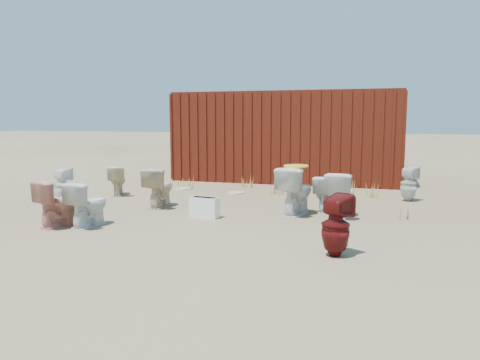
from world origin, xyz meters
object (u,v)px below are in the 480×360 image
(toilet_back_beige_left, at_px, (117,180))
(toilet_back_e, at_px, (409,184))
(toilet_front_maroon, at_px, (336,225))
(toilet_back_yellowlid, at_px, (296,191))
(toilet_back_a, at_px, (62,185))
(toilet_front_pink, at_px, (61,203))
(toilet_front_c, at_px, (323,193))
(toilet_front_a, at_px, (88,204))
(toilet_back_beige_right, at_px, (159,187))
(loose_tank, at_px, (205,207))
(toilet_front_e, at_px, (341,194))
(shipping_container, at_px, (288,137))

(toilet_back_beige_left, bearing_deg, toilet_back_e, 164.68)
(toilet_front_maroon, height_order, toilet_back_yellowlid, toilet_back_yellowlid)
(toilet_back_a, bearing_deg, toilet_front_pink, 132.65)
(toilet_front_c, bearing_deg, toilet_back_beige_left, -9.64)
(toilet_front_a, relative_size, toilet_back_beige_right, 0.93)
(toilet_front_maroon, relative_size, loose_tank, 1.54)
(toilet_front_a, distance_m, toilet_front_c, 4.10)
(loose_tank, bearing_deg, toilet_back_beige_left, 155.90)
(loose_tank, bearing_deg, toilet_back_yellowlid, 33.33)
(toilet_back_beige_right, bearing_deg, toilet_front_a, 77.48)
(toilet_back_beige_left, height_order, toilet_back_e, toilet_back_e)
(toilet_front_e, bearing_deg, toilet_back_a, 10.60)
(toilet_back_beige_left, bearing_deg, toilet_back_yellowlid, 141.87)
(toilet_back_e, bearing_deg, toilet_back_beige_right, 54.68)
(toilet_front_a, height_order, toilet_back_a, toilet_back_a)
(toilet_front_a, height_order, toilet_back_e, toilet_back_e)
(toilet_front_maroon, relative_size, toilet_front_e, 0.99)
(toilet_back_a, distance_m, loose_tank, 3.28)
(toilet_back_yellowlid, bearing_deg, toilet_front_pink, 43.88)
(toilet_front_e, xyz_separation_m, toilet_back_beige_right, (-3.42, -0.10, -0.01))
(shipping_container, distance_m, toilet_front_e, 5.18)
(toilet_back_e, bearing_deg, toilet_front_maroon, 106.81)
(shipping_container, bearing_deg, toilet_back_beige_right, -107.59)
(shipping_container, xyz_separation_m, toilet_front_a, (-1.86, -6.67, -0.84))
(toilet_front_a, relative_size, loose_tank, 1.43)
(toilet_front_e, bearing_deg, toilet_front_a, 34.76)
(toilet_back_beige_left, xyz_separation_m, loose_tank, (2.72, -1.65, -0.16))
(shipping_container, height_order, toilet_back_beige_left, shipping_container)
(shipping_container, relative_size, toilet_back_beige_left, 9.05)
(toilet_front_maroon, height_order, toilet_back_beige_left, toilet_front_maroon)
(shipping_container, distance_m, toilet_front_c, 4.67)
(toilet_front_c, xyz_separation_m, toilet_back_a, (-5.11, -0.71, 0.03))
(toilet_back_beige_right, bearing_deg, toilet_front_maroon, 144.34)
(toilet_front_c, height_order, toilet_back_yellowlid, toilet_back_yellowlid)
(toilet_front_pink, height_order, toilet_back_beige_left, toilet_front_pink)
(toilet_front_c, bearing_deg, toilet_front_pink, 29.38)
(toilet_front_e, height_order, toilet_back_beige_right, toilet_front_e)
(toilet_front_a, relative_size, toilet_back_yellowlid, 0.84)
(toilet_front_pink, distance_m, toilet_back_beige_left, 3.05)
(shipping_container, xyz_separation_m, toilet_front_e, (1.88, -4.76, -0.81))
(toilet_front_pink, relative_size, toilet_back_e, 1.03)
(toilet_back_yellowlid, bearing_deg, toilet_back_beige_left, 0.35)
(toilet_back_a, bearing_deg, toilet_back_beige_right, -169.45)
(toilet_front_maroon, bearing_deg, toilet_back_yellowlid, -38.26)
(toilet_back_beige_left, relative_size, toilet_back_e, 0.91)
(toilet_back_a, height_order, toilet_back_yellowlid, toilet_back_yellowlid)
(toilet_back_beige_right, height_order, toilet_back_yellowlid, toilet_back_yellowlid)
(toilet_front_a, distance_m, toilet_back_a, 2.39)
(toilet_front_e, distance_m, toilet_back_beige_right, 3.42)
(toilet_front_c, distance_m, toilet_back_yellowlid, 0.63)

